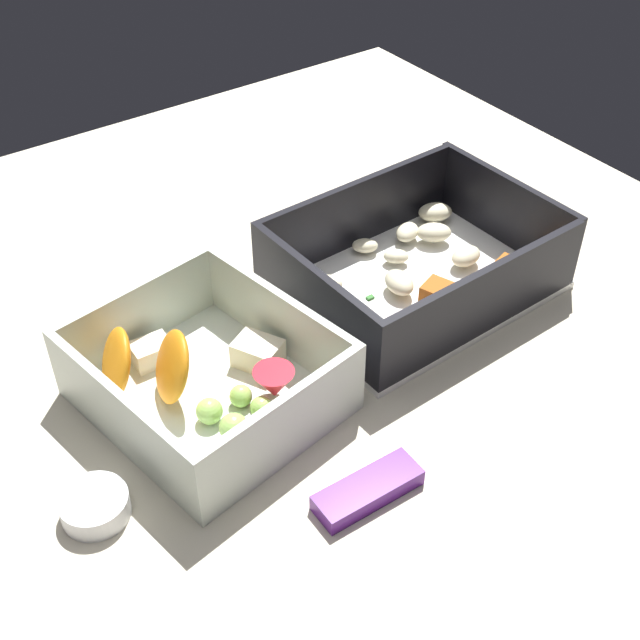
# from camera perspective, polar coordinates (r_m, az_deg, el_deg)

# --- Properties ---
(table_surface) EXTENTS (0.80, 0.80, 0.02)m
(table_surface) POSITION_cam_1_polar(r_m,az_deg,el_deg) (0.63, -1.87, -2.08)
(table_surface) COLOR beige
(table_surface) RESTS_ON ground
(pasta_container) EXTENTS (0.21, 0.16, 0.07)m
(pasta_container) POSITION_cam_1_polar(r_m,az_deg,el_deg) (0.66, 6.68, 3.52)
(pasta_container) COLOR white
(pasta_container) RESTS_ON table_surface
(fruit_bowl) EXTENTS (0.16, 0.18, 0.06)m
(fruit_bowl) POSITION_cam_1_polar(r_m,az_deg,el_deg) (0.57, -7.98, -4.08)
(fruit_bowl) COLOR silver
(fruit_bowl) RESTS_ON table_surface
(candy_bar) EXTENTS (0.07, 0.03, 0.01)m
(candy_bar) POSITION_cam_1_polar(r_m,az_deg,el_deg) (0.52, 3.30, -11.57)
(candy_bar) COLOR #51197A
(candy_bar) RESTS_ON table_surface
(paper_cup_liner) EXTENTS (0.04, 0.04, 0.02)m
(paper_cup_liner) POSITION_cam_1_polar(r_m,az_deg,el_deg) (0.53, -15.19, -12.22)
(paper_cup_liner) COLOR white
(paper_cup_liner) RESTS_ON table_surface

